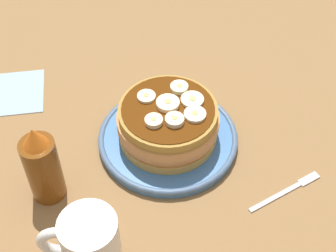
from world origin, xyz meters
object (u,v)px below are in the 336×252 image
object	(u,v)px
plate	(168,138)
fork	(289,189)
banana_slice_2	(195,115)
banana_slice_6	(146,97)
banana_slice_5	(192,100)
napkin	(12,93)
syrup_bottle	(42,166)
banana_slice_0	(165,104)
banana_slice_1	(175,120)
pancake_stack	(170,122)
banana_slice_4	(154,121)
coffee_mug	(88,240)
banana_slice_3	(179,88)

from	to	relation	value
plate	fork	bearing A→B (deg)	150.40
banana_slice_2	banana_slice_6	distance (cm)	8.31
banana_slice_5	napkin	world-z (taller)	banana_slice_5
banana_slice_6	plate	bearing A→B (deg)	143.18
banana_slice_6	syrup_bottle	size ratio (longest dim) A/B	0.20
banana_slice_0	fork	distance (cm)	22.76
banana_slice_6	fork	bearing A→B (deg)	149.21
plate	banana_slice_6	size ratio (longest dim) A/B	7.86
banana_slice_1	pancake_stack	bearing A→B (deg)	-78.24
banana_slice_6	napkin	xyz separation A→B (cm)	(24.08, -9.86, -7.94)
plate	syrup_bottle	bearing A→B (deg)	26.91
pancake_stack	banana_slice_0	size ratio (longest dim) A/B	4.64
banana_slice_4	fork	xyz separation A→B (cm)	(-20.09, 7.29, -8.00)
coffee_mug	banana_slice_0	bearing A→B (deg)	-117.49
banana_slice_0	banana_slice_5	bearing A→B (deg)	-169.95
syrup_bottle	napkin	bearing A→B (deg)	-66.65
fork	banana_slice_0	bearing A→B (deg)	-30.51
banana_slice_5	banana_slice_0	bearing A→B (deg)	10.05
plate	napkin	world-z (taller)	plate
banana_slice_6	fork	distance (cm)	25.83
banana_slice_4	banana_slice_6	bearing A→B (deg)	-78.76
syrup_bottle	banana_slice_4	bearing A→B (deg)	-158.35
plate	banana_slice_1	distance (cm)	7.91
banana_slice_3	banana_slice_4	bearing A→B (deg)	59.56
plate	pancake_stack	world-z (taller)	pancake_stack
fork	pancake_stack	bearing A→B (deg)	-30.15
plate	coffee_mug	bearing A→B (deg)	60.70
coffee_mug	banana_slice_6	bearing A→B (deg)	-109.52
banana_slice_5	banana_slice_6	bearing A→B (deg)	-8.34
fork	banana_slice_5	bearing A→B (deg)	-39.35
banana_slice_3	coffee_mug	bearing A→B (deg)	61.43
banana_slice_1	coffee_mug	distance (cm)	21.34
plate	syrup_bottle	xyz separation A→B (cm)	(18.07, 9.17, 5.42)
banana_slice_0	banana_slice_6	bearing A→B (deg)	-32.64
coffee_mug	napkin	distance (cm)	36.28
banana_slice_5	napkin	distance (cm)	33.91
banana_slice_3	banana_slice_0	bearing A→B (deg)	55.51
coffee_mug	banana_slice_4	bearing A→B (deg)	-117.78
banana_slice_0	napkin	xyz separation A→B (cm)	(26.86, -11.65, -8.09)
pancake_stack	fork	distance (cm)	20.84
plate	syrup_bottle	world-z (taller)	syrup_bottle
coffee_mug	fork	world-z (taller)	coffee_mug
banana_slice_0	banana_slice_3	size ratio (longest dim) A/B	1.26
pancake_stack	napkin	size ratio (longest dim) A/B	1.52
banana_slice_3	syrup_bottle	world-z (taller)	syrup_bottle
banana_slice_2	banana_slice_5	xyz separation A→B (cm)	(0.20, -3.07, 0.00)
plate	banana_slice_0	distance (cm)	7.35
banana_slice_2	banana_slice_5	distance (cm)	3.07
banana_slice_0	banana_slice_4	xyz separation A→B (cm)	(1.73, 3.53, 0.01)
pancake_stack	napkin	bearing A→B (deg)	-23.90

